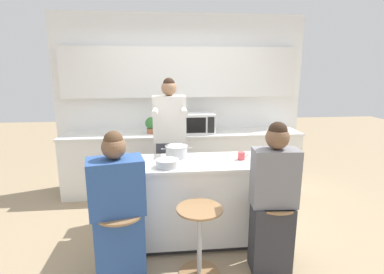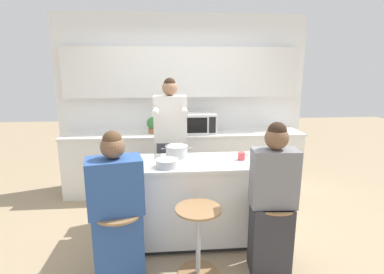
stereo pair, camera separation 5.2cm
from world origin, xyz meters
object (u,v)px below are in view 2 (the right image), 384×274
potted_plant (153,125)px  coffee_cup_near (241,156)px  bar_stool_rightmost (272,230)px  microwave (198,123)px  juice_carton (111,161)px  bar_stool_leftmost (120,241)px  person_cooking (171,150)px  cooking_pot (177,152)px  kitchen_island (193,201)px  bar_stool_center (198,236)px  person_seated_near (272,206)px  fruit_bowl (167,163)px  person_wrapped_blanket (117,213)px

potted_plant → coffee_cup_near: bearing=-54.7°
bar_stool_rightmost → potted_plant: 2.39m
coffee_cup_near → microwave: (-0.33, 1.38, 0.11)m
potted_plant → microwave: bearing=-3.1°
bar_stool_rightmost → juice_carton: bearing=168.7°
coffee_cup_near → microwave: 1.42m
bar_stool_leftmost → person_cooking: size_ratio=0.38×
microwave → bar_stool_leftmost: bearing=-114.5°
cooking_pot → microwave: (0.36, 1.23, 0.09)m
kitchen_island → cooking_pot: (-0.16, 0.15, 0.52)m
coffee_cup_near → cooking_pot: bearing=167.9°
person_cooking → cooking_pot: bearing=-82.2°
bar_stool_center → juice_carton: 1.07m
person_seated_near → fruit_bowl: bearing=160.2°
kitchen_island → cooking_pot: 0.57m
microwave → potted_plant: 0.67m
bar_stool_center → person_seated_near: size_ratio=0.47×
fruit_bowl → kitchen_island: bearing=31.4°
cooking_pot → kitchen_island: bearing=-43.3°
bar_stool_leftmost → person_cooking: person_cooking is taller
cooking_pot → microwave: microwave is taller
kitchen_island → juice_carton: bearing=-162.5°
person_wrapped_blanket → potted_plant: bearing=71.0°
bar_stool_leftmost → cooking_pot: 1.10m
bar_stool_rightmost → person_seated_near: size_ratio=0.47×
person_cooking → coffee_cup_near: 0.98m
person_cooking → juice_carton: person_cooking is taller
bar_stool_leftmost → fruit_bowl: size_ratio=2.93×
microwave → bar_stool_rightmost: bearing=-75.4°
cooking_pot → potted_plant: (-0.31, 1.26, 0.07)m
bar_stool_rightmost → cooking_pot: bearing=140.8°
person_cooking → person_wrapped_blanket: (-0.50, -1.22, -0.22)m
bar_stool_center → person_wrapped_blanket: bearing=-179.7°
person_cooking → juice_carton: 1.07m
kitchen_island → fruit_bowl: (-0.27, -0.17, 0.50)m
potted_plant → fruit_bowl: bearing=-82.8°
person_cooking → fruit_bowl: bearing=-92.6°
person_seated_near → microwave: 2.07m
person_seated_near → potted_plant: 2.35m
bar_stool_center → microwave: bearing=84.2°
person_seated_near → cooking_pot: size_ratio=4.29×
bar_stool_rightmost → person_seated_near: 0.28m
fruit_bowl → person_cooking: bearing=86.4°
bar_stool_center → cooking_pot: cooking_pot is taller
bar_stool_leftmost → bar_stool_center: 0.70m
coffee_cup_near → juice_carton: bearing=-169.1°
kitchen_island → person_wrapped_blanket: size_ratio=1.26×
bar_stool_leftmost → person_wrapped_blanket: bearing=133.6°
person_seated_near → fruit_bowl: size_ratio=6.29×
person_cooking → fruit_bowl: person_cooking is taller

